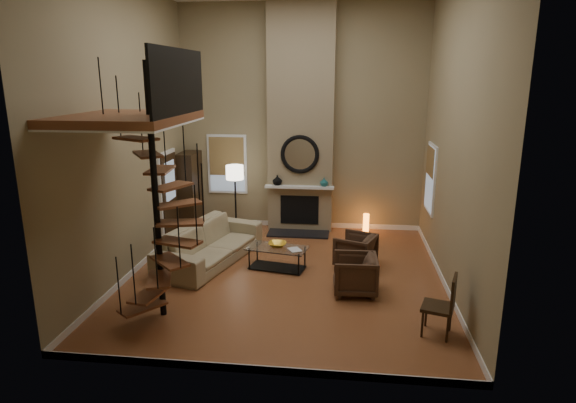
# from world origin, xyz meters

# --- Properties ---
(ground) EXTENTS (6.00, 6.50, 0.01)m
(ground) POSITION_xyz_m (0.00, 0.00, -0.01)
(ground) COLOR #AB6437
(ground) RESTS_ON ground
(back_wall) EXTENTS (6.00, 0.02, 5.50)m
(back_wall) POSITION_xyz_m (0.00, 3.25, 2.75)
(back_wall) COLOR #91825D
(back_wall) RESTS_ON ground
(front_wall) EXTENTS (6.00, 0.02, 5.50)m
(front_wall) POSITION_xyz_m (0.00, -3.25, 2.75)
(front_wall) COLOR #91825D
(front_wall) RESTS_ON ground
(left_wall) EXTENTS (0.02, 6.50, 5.50)m
(left_wall) POSITION_xyz_m (-3.00, 0.00, 2.75)
(left_wall) COLOR #91825D
(left_wall) RESTS_ON ground
(right_wall) EXTENTS (0.02, 6.50, 5.50)m
(right_wall) POSITION_xyz_m (3.00, 0.00, 2.75)
(right_wall) COLOR #91825D
(right_wall) RESTS_ON ground
(baseboard_back) EXTENTS (6.00, 0.02, 0.12)m
(baseboard_back) POSITION_xyz_m (0.00, 3.24, 0.06)
(baseboard_back) COLOR white
(baseboard_back) RESTS_ON ground
(baseboard_front) EXTENTS (6.00, 0.02, 0.12)m
(baseboard_front) POSITION_xyz_m (0.00, -3.24, 0.06)
(baseboard_front) COLOR white
(baseboard_front) RESTS_ON ground
(baseboard_left) EXTENTS (0.02, 6.50, 0.12)m
(baseboard_left) POSITION_xyz_m (-2.99, 0.00, 0.06)
(baseboard_left) COLOR white
(baseboard_left) RESTS_ON ground
(baseboard_right) EXTENTS (0.02, 6.50, 0.12)m
(baseboard_right) POSITION_xyz_m (2.99, 0.00, 0.06)
(baseboard_right) COLOR white
(baseboard_right) RESTS_ON ground
(chimney_breast) EXTENTS (1.60, 0.38, 5.50)m
(chimney_breast) POSITION_xyz_m (0.00, 3.06, 2.75)
(chimney_breast) COLOR #897759
(chimney_breast) RESTS_ON ground
(hearth) EXTENTS (1.50, 0.60, 0.04)m
(hearth) POSITION_xyz_m (0.00, 2.57, 0.02)
(hearth) COLOR black
(hearth) RESTS_ON ground
(firebox) EXTENTS (0.95, 0.02, 0.72)m
(firebox) POSITION_xyz_m (0.00, 2.86, 0.55)
(firebox) COLOR black
(firebox) RESTS_ON chimney_breast
(mantel) EXTENTS (1.70, 0.18, 0.06)m
(mantel) POSITION_xyz_m (0.00, 2.78, 1.15)
(mantel) COLOR white
(mantel) RESTS_ON chimney_breast
(mirror_frame) EXTENTS (0.94, 0.10, 0.94)m
(mirror_frame) POSITION_xyz_m (0.00, 2.84, 1.95)
(mirror_frame) COLOR black
(mirror_frame) RESTS_ON chimney_breast
(mirror_disc) EXTENTS (0.80, 0.01, 0.80)m
(mirror_disc) POSITION_xyz_m (0.00, 2.85, 1.95)
(mirror_disc) COLOR white
(mirror_disc) RESTS_ON chimney_breast
(vase_left) EXTENTS (0.24, 0.24, 0.25)m
(vase_left) POSITION_xyz_m (-0.55, 2.82, 1.30)
(vase_left) COLOR black
(vase_left) RESTS_ON mantel
(vase_right) EXTENTS (0.20, 0.20, 0.21)m
(vase_right) POSITION_xyz_m (0.60, 2.82, 1.28)
(vase_right) COLOR #1A5A5D
(vase_right) RESTS_ON mantel
(window_back) EXTENTS (1.02, 0.06, 1.52)m
(window_back) POSITION_xyz_m (-1.90, 3.22, 1.62)
(window_back) COLOR white
(window_back) RESTS_ON back_wall
(window_right) EXTENTS (0.06, 1.02, 1.52)m
(window_right) POSITION_xyz_m (2.97, 2.00, 1.63)
(window_right) COLOR white
(window_right) RESTS_ON right_wall
(entry_door) EXTENTS (0.10, 1.05, 2.16)m
(entry_door) POSITION_xyz_m (-2.95, 1.80, 1.05)
(entry_door) COLOR white
(entry_door) RESTS_ON ground
(loft) EXTENTS (1.70, 2.20, 1.09)m
(loft) POSITION_xyz_m (-2.04, -1.80, 3.24)
(loft) COLOR brown
(loft) RESTS_ON left_wall
(spiral_stair) EXTENTS (1.47, 1.47, 4.06)m
(spiral_stair) POSITION_xyz_m (-1.78, -1.79, 1.78)
(spiral_stair) COLOR black
(spiral_stair) RESTS_ON ground
(hutch) EXTENTS (0.42, 0.89, 2.00)m
(hutch) POSITION_xyz_m (-2.78, 2.81, 0.95)
(hutch) COLOR black
(hutch) RESTS_ON ground
(sofa) EXTENTS (1.80, 2.97, 0.81)m
(sofa) POSITION_xyz_m (-1.66, 0.59, 0.40)
(sofa) COLOR tan
(sofa) RESTS_ON ground
(armchair_near) EXTENTS (0.96, 0.95, 0.68)m
(armchair_near) POSITION_xyz_m (1.42, 0.60, 0.35)
(armchair_near) COLOR #452E20
(armchair_near) RESTS_ON ground
(armchair_far) EXTENTS (0.80, 0.78, 0.70)m
(armchair_far) POSITION_xyz_m (1.40, -0.60, 0.35)
(armchair_far) COLOR #452E20
(armchair_far) RESTS_ON ground
(coffee_table) EXTENTS (1.30, 0.82, 0.45)m
(coffee_table) POSITION_xyz_m (-0.22, 0.35, 0.28)
(coffee_table) COLOR silver
(coffee_table) RESTS_ON ground
(bowl) EXTENTS (0.36, 0.36, 0.09)m
(bowl) POSITION_xyz_m (-0.22, 0.40, 0.50)
(bowl) COLOR gold
(bowl) RESTS_ON coffee_table
(book) EXTENTS (0.33, 0.36, 0.03)m
(book) POSITION_xyz_m (0.13, 0.20, 0.46)
(book) COLOR gray
(book) RESTS_ON coffee_table
(floor_lamp) EXTENTS (0.42, 0.42, 1.74)m
(floor_lamp) POSITION_xyz_m (-1.53, 2.44, 1.41)
(floor_lamp) COLOR black
(floor_lamp) RESTS_ON ground
(accent_lamp) EXTENTS (0.14, 0.14, 0.52)m
(accent_lamp) POSITION_xyz_m (1.65, 2.82, 0.25)
(accent_lamp) COLOR orange
(accent_lamp) RESTS_ON ground
(side_chair) EXTENTS (0.57, 0.57, 0.97)m
(side_chair) POSITION_xyz_m (2.61, -1.95, 0.53)
(side_chair) COLOR black
(side_chair) RESTS_ON ground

